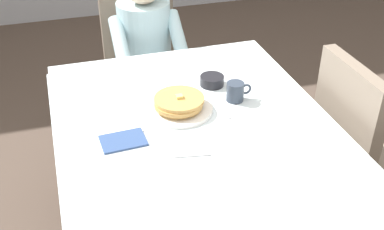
% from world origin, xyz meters
% --- Properties ---
extents(dining_table_main, '(1.12, 1.52, 0.74)m').
position_xyz_m(dining_table_main, '(0.00, 0.00, 0.65)').
color(dining_table_main, silver).
rests_on(dining_table_main, ground).
extents(chair_diner, '(0.44, 0.45, 0.93)m').
position_xyz_m(chair_diner, '(-0.00, 1.17, 0.53)').
color(chair_diner, '#7A6B5B').
rests_on(chair_diner, ground).
extents(diner_person, '(0.40, 0.43, 1.12)m').
position_xyz_m(diner_person, '(-0.00, 1.01, 0.67)').
color(diner_person, silver).
rests_on(diner_person, ground).
extents(chair_right_side, '(0.45, 0.44, 0.93)m').
position_xyz_m(chair_right_side, '(0.77, 0.00, 0.53)').
color(chair_right_side, '#7A6B5B').
rests_on(chair_right_side, ground).
extents(plate_breakfast, '(0.28, 0.28, 0.02)m').
position_xyz_m(plate_breakfast, '(-0.04, 0.17, 0.75)').
color(plate_breakfast, white).
rests_on(plate_breakfast, dining_table_main).
extents(breakfast_stack, '(0.21, 0.21, 0.06)m').
position_xyz_m(breakfast_stack, '(-0.04, 0.17, 0.78)').
color(breakfast_stack, tan).
rests_on(breakfast_stack, plate_breakfast).
extents(cup_coffee, '(0.11, 0.08, 0.08)m').
position_xyz_m(cup_coffee, '(0.22, 0.19, 0.78)').
color(cup_coffee, '#333D4C').
rests_on(cup_coffee, dining_table_main).
extents(bowl_butter, '(0.11, 0.11, 0.04)m').
position_xyz_m(bowl_butter, '(0.17, 0.34, 0.76)').
color(bowl_butter, black).
rests_on(bowl_butter, dining_table_main).
extents(fork_left_of_plate, '(0.03, 0.18, 0.00)m').
position_xyz_m(fork_left_of_plate, '(-0.23, 0.15, 0.74)').
color(fork_left_of_plate, silver).
rests_on(fork_left_of_plate, dining_table_main).
extents(knife_right_of_plate, '(0.03, 0.20, 0.00)m').
position_xyz_m(knife_right_of_plate, '(0.15, 0.15, 0.74)').
color(knife_right_of_plate, silver).
rests_on(knife_right_of_plate, dining_table_main).
extents(spoon_near_edge, '(0.15, 0.04, 0.00)m').
position_xyz_m(spoon_near_edge, '(-0.08, -0.14, 0.74)').
color(spoon_near_edge, silver).
rests_on(spoon_near_edge, dining_table_main).
extents(napkin_folded, '(0.18, 0.13, 0.01)m').
position_xyz_m(napkin_folded, '(-0.30, 0.02, 0.74)').
color(napkin_folded, '#334C7F').
rests_on(napkin_folded, dining_table_main).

